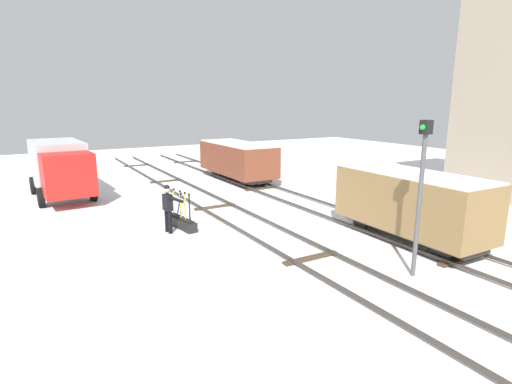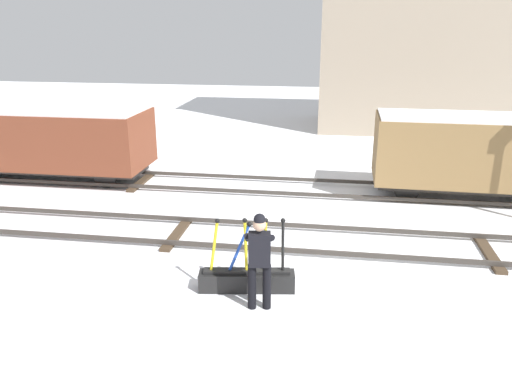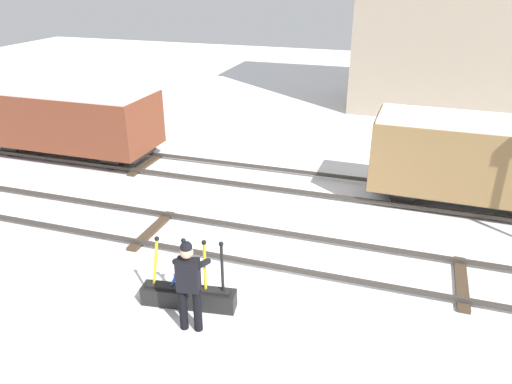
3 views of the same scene
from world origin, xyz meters
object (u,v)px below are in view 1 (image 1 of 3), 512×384
(delivery_truck, at_px, (60,167))
(signal_post, at_px, (421,184))
(switch_lever_frame, at_px, (181,221))
(freight_car_near_switch, at_px, (237,159))
(freight_car_mid_siding, at_px, (410,202))
(rail_worker, at_px, (168,206))

(delivery_truck, distance_m, signal_post, 16.59)
(signal_post, bearing_deg, switch_lever_frame, -151.24)
(switch_lever_frame, height_order, freight_car_near_switch, freight_car_near_switch)
(switch_lever_frame, xyz_separation_m, signal_post, (7.30, 4.01, 2.30))
(delivery_truck, relative_size, signal_post, 1.40)
(freight_car_mid_siding, bearing_deg, freight_car_near_switch, -178.78)
(switch_lever_frame, bearing_deg, rail_worker, -69.16)
(rail_worker, bearing_deg, delivery_truck, -168.32)
(rail_worker, distance_m, freight_car_mid_siding, 8.39)
(switch_lever_frame, bearing_deg, delivery_truck, -163.79)
(rail_worker, xyz_separation_m, freight_car_mid_siding, (5.00, 6.73, 0.36))
(delivery_truck, distance_m, freight_car_near_switch, 9.58)
(signal_post, height_order, freight_car_near_switch, signal_post)
(switch_lever_frame, distance_m, signal_post, 8.64)
(signal_post, xyz_separation_m, freight_car_mid_siding, (-1.98, 2.15, -1.18))
(delivery_truck, height_order, freight_car_near_switch, delivery_truck)
(rail_worker, relative_size, freight_car_mid_siding, 0.34)
(freight_car_mid_siding, bearing_deg, rail_worker, -125.36)
(rail_worker, height_order, freight_car_mid_siding, freight_car_mid_siding)
(switch_lever_frame, xyz_separation_m, freight_car_mid_siding, (5.32, 6.16, 1.12))
(switch_lever_frame, xyz_separation_m, rail_worker, (0.32, -0.58, 0.76))
(rail_worker, height_order, signal_post, signal_post)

